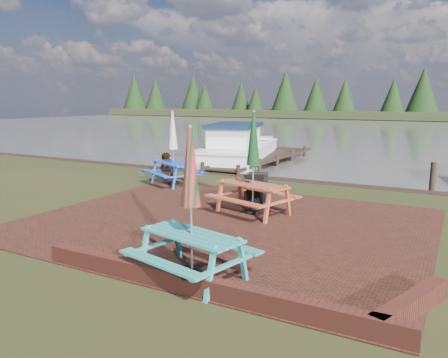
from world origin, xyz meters
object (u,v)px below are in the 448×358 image
picnic_table_red (253,179)px  jetty (264,158)px  boat_jetty (238,151)px  person (166,153)px  picnic_table_blue (173,159)px  chalkboard (256,188)px  picnic_table_teal (191,227)px

picnic_table_red → jetty: size_ratio=0.28×
boat_jetty → person: person is taller
picnic_table_blue → chalkboard: 3.86m
picnic_table_teal → jetty: bearing=122.1°
picnic_table_teal → jetty: picnic_table_teal is taller
picnic_table_teal → person: 9.35m
person → picnic_table_blue: bearing=143.1°
picnic_table_blue → chalkboard: (3.63, -1.24, -0.42)m
picnic_table_red → jetty: 9.99m
person → picnic_table_red: bearing=154.4°
picnic_table_teal → picnic_table_red: 4.21m
picnic_table_blue → boat_jetty: size_ratio=0.31×
picnic_table_teal → jetty: size_ratio=0.27×
picnic_table_red → jetty: picnic_table_red is taller
picnic_table_red → picnic_table_blue: bearing=167.5°
jetty → boat_jetty: boat_jetty is taller
chalkboard → picnic_table_red: bearing=-93.5°
chalkboard → jetty: bearing=88.3°
picnic_table_teal → boat_jetty: (-5.73, 13.00, -0.41)m
picnic_table_red → boat_jetty: bearing=135.9°
picnic_table_blue → jetty: 7.02m
jetty → person: bearing=-101.8°
picnic_table_red → jetty: (-3.72, 9.24, -0.78)m
picnic_table_teal → chalkboard: 5.31m
picnic_table_teal → picnic_table_blue: size_ratio=0.98×
jetty → person: size_ratio=4.85×
picnic_table_teal → boat_jetty: 14.21m
picnic_table_teal → person: picnic_table_teal is taller
picnic_table_blue → chalkboard: size_ratio=2.87×
picnic_table_red → person: bearing=164.3°
chalkboard → person: size_ratio=0.46×
chalkboard → jetty: size_ratio=0.10×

